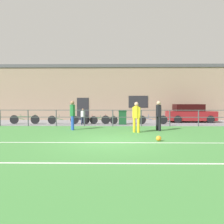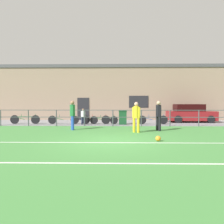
# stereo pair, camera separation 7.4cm
# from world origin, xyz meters

# --- Properties ---
(ground) EXTENTS (60.00, 44.00, 0.04)m
(ground) POSITION_xyz_m (0.00, 0.00, -0.02)
(ground) COLOR #478C42
(field_line_touchline) EXTENTS (36.00, 0.11, 0.00)m
(field_line_touchline) POSITION_xyz_m (0.00, -0.21, 0.00)
(field_line_touchline) COLOR white
(field_line_touchline) RESTS_ON ground
(field_line_hash) EXTENTS (36.00, 0.11, 0.00)m
(field_line_hash) POSITION_xyz_m (0.00, -3.24, 0.00)
(field_line_hash) COLOR white
(field_line_hash) RESTS_ON ground
(pavement_strip) EXTENTS (48.00, 5.00, 0.02)m
(pavement_strip) POSITION_xyz_m (0.00, 8.50, 0.01)
(pavement_strip) COLOR gray
(pavement_strip) RESTS_ON ground
(perimeter_fence) EXTENTS (36.07, 0.07, 1.15)m
(perimeter_fence) POSITION_xyz_m (0.00, 6.00, 0.75)
(perimeter_fence) COLOR #474C51
(perimeter_fence) RESTS_ON ground
(clubhouse_facade) EXTENTS (28.00, 2.56, 5.22)m
(clubhouse_facade) POSITION_xyz_m (-0.00, 12.20, 2.62)
(clubhouse_facade) COLOR gray
(clubhouse_facade) RESTS_ON ground
(player_goalkeeper) EXTENTS (0.31, 0.45, 1.76)m
(player_goalkeeper) POSITION_xyz_m (2.73, 3.57, 1.00)
(player_goalkeeper) COLOR black
(player_goalkeeper) RESTS_ON ground
(player_striker) EXTENTS (0.31, 0.47, 1.78)m
(player_striker) POSITION_xyz_m (-2.42, 3.92, 1.01)
(player_striker) COLOR blue
(player_striker) RESTS_ON ground
(player_winger) EXTENTS (0.43, 0.30, 1.70)m
(player_winger) POSITION_xyz_m (1.35, 2.86, 0.96)
(player_winger) COLOR gold
(player_winger) RESTS_ON ground
(soccer_ball_match) EXTENTS (0.23, 0.23, 0.23)m
(soccer_ball_match) POSITION_xyz_m (2.06, 0.18, 0.12)
(soccer_ball_match) COLOR orange
(soccer_ball_match) RESTS_ON ground
(spectator_child) EXTENTS (0.33, 0.21, 1.19)m
(spectator_child) POSITION_xyz_m (-2.23, 6.82, 0.70)
(spectator_child) COLOR #232D4C
(spectator_child) RESTS_ON pavement_strip
(parked_car_red) EXTENTS (3.83, 1.84, 1.50)m
(parked_car_red) POSITION_xyz_m (6.43, 9.02, 0.73)
(parked_car_red) COLOR maroon
(parked_car_red) RESTS_ON pavement_strip
(bicycle_parked_0) EXTENTS (2.29, 0.04, 0.75)m
(bicycle_parked_0) POSITION_xyz_m (2.99, 7.20, 0.36)
(bicycle_parked_0) COLOR black
(bicycle_parked_0) RESTS_ON pavement_strip
(bicycle_parked_1) EXTENTS (2.13, 0.04, 0.71)m
(bicycle_parked_1) POSITION_xyz_m (-0.70, 7.20, 0.34)
(bicycle_parked_1) COLOR black
(bicycle_parked_1) RESTS_ON pavement_strip
(bicycle_parked_2) EXTENTS (2.20, 0.04, 0.75)m
(bicycle_parked_2) POSITION_xyz_m (-1.33, 7.20, 0.36)
(bicycle_parked_2) COLOR black
(bicycle_parked_2) RESTS_ON pavement_strip
(bicycle_parked_3) EXTENTS (2.29, 0.04, 0.77)m
(bicycle_parked_3) POSITION_xyz_m (-6.77, 7.20, 0.37)
(bicycle_parked_3) COLOR black
(bicycle_parked_3) RESTS_ON pavement_strip
(bicycle_parked_4) EXTENTS (2.37, 0.04, 0.74)m
(bicycle_parked_4) POSITION_xyz_m (-3.80, 7.20, 0.36)
(bicycle_parked_4) COLOR black
(bicycle_parked_4) RESTS_ON pavement_strip
(trash_bin_0) EXTENTS (0.60, 0.51, 1.03)m
(trash_bin_0) POSITION_xyz_m (0.72, 7.11, 0.54)
(trash_bin_0) COLOR #194C28
(trash_bin_0) RESTS_ON pavement_strip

